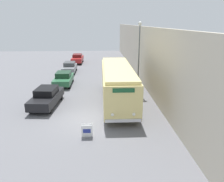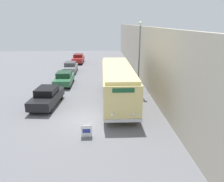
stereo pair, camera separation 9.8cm
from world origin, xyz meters
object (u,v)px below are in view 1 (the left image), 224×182
(sign_board, at_px, (87,131))
(parked_car_far, at_px, (70,67))
(parked_car_mid, at_px, (64,78))
(parked_car_distant, at_px, (77,58))
(parked_car_near, at_px, (47,97))
(vintage_bus, at_px, (117,82))
(streetlamp, at_px, (139,48))

(sign_board, height_order, parked_car_far, parked_car_far)
(parked_car_mid, height_order, parked_car_distant, parked_car_distant)
(parked_car_near, bearing_deg, vintage_bus, 10.87)
(sign_board, distance_m, parked_car_near, 6.61)
(vintage_bus, xyz_separation_m, parked_car_distant, (-5.44, 19.72, -1.01))
(parked_car_near, relative_size, parked_car_far, 1.10)
(sign_board, height_order, parked_car_near, parked_car_near)
(vintage_bus, relative_size, parked_car_near, 2.21)
(sign_board, distance_m, parked_car_mid, 12.34)
(vintage_bus, relative_size, parked_car_mid, 2.46)
(streetlamp, distance_m, parked_car_near, 9.62)
(vintage_bus, bearing_deg, streetlamp, 50.30)
(parked_car_near, bearing_deg, streetlamp, 27.02)
(parked_car_near, height_order, parked_car_far, parked_car_near)
(vintage_bus, distance_m, parked_car_distant, 20.48)
(sign_board, relative_size, streetlamp, 0.12)
(vintage_bus, bearing_deg, parked_car_far, 115.36)
(parked_car_mid, bearing_deg, sign_board, -74.42)
(sign_board, relative_size, parked_car_mid, 0.20)
(parked_car_far, bearing_deg, parked_car_near, -91.31)
(streetlamp, bearing_deg, sign_board, -117.45)
(streetlamp, bearing_deg, parked_car_near, -157.90)
(streetlamp, height_order, parked_car_far, streetlamp)
(streetlamp, relative_size, parked_car_mid, 1.61)
(sign_board, distance_m, streetlamp, 10.72)
(vintage_bus, xyz_separation_m, streetlamp, (2.27, 2.73, 2.60))
(sign_board, height_order, parked_car_mid, parked_car_mid)
(vintage_bus, relative_size, streetlamp, 1.53)
(sign_board, distance_m, parked_car_distant, 26.02)
(parked_car_near, bearing_deg, parked_car_far, 94.00)
(parked_car_mid, distance_m, parked_car_far, 6.43)
(vintage_bus, height_order, streetlamp, streetlamp)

